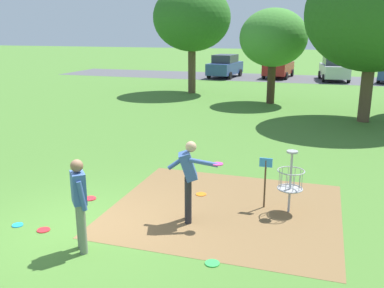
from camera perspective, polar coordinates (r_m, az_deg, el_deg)
ground_plane at (r=8.83m, az=-14.56°, el=-11.07°), size 160.00×160.00×0.00m
dirt_tee_pad at (r=9.46m, az=4.51°, el=-8.74°), size 4.92×4.42×0.01m
disc_golf_basket at (r=9.25m, az=12.83°, el=-4.64°), size 0.98×0.58×1.39m
player_foreground_watching at (r=8.52m, az=-0.42°, el=-4.35°), size 1.17×0.47×1.71m
player_throwing at (r=7.66m, az=-14.99°, el=-7.36°), size 0.45×0.46×1.71m
frisbee_by_tee at (r=7.43m, az=2.76°, el=-15.82°), size 0.25×0.25×0.02m
frisbee_mid_grass at (r=9.39m, az=-22.55°, el=-10.10°), size 0.22×0.22×0.02m
frisbee_far_left at (r=8.99m, az=-19.46°, el=-10.92°), size 0.25×0.25×0.02m
frisbee_far_right at (r=10.20m, az=1.24°, el=-6.82°), size 0.25×0.25×0.02m
tree_near_left at (r=19.27m, az=23.50°, el=15.94°), size 5.56×5.56×6.85m
tree_near_right at (r=26.23m, az=-0.02°, el=16.68°), size 4.65×4.65×6.48m
tree_mid_left at (r=22.80m, az=10.96°, el=13.90°), size 3.49×3.49×4.91m
parking_lot_strip at (r=35.40m, az=10.42°, el=8.81°), size 36.00×6.00×0.01m
parked_car_leftmost at (r=35.20m, az=4.49°, el=10.48°), size 2.33×4.38×1.84m
parked_car_center_left at (r=35.64m, az=11.66°, el=10.28°), size 2.28×4.35×1.84m
parked_car_center_right at (r=34.66m, az=18.71°, el=9.66°), size 2.38×4.40×1.84m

